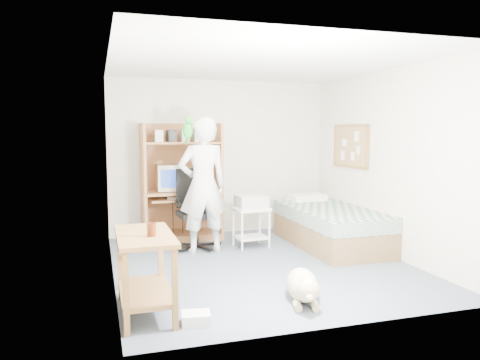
{
  "coord_description": "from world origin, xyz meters",
  "views": [
    {
      "loc": [
        -1.94,
        -5.45,
        1.68
      ],
      "look_at": [
        -0.18,
        0.29,
        1.05
      ],
      "focal_mm": 35.0,
      "sensor_mm": 36.0,
      "label": 1
    }
  ],
  "objects_px": {
    "office_chair": "(195,220)",
    "person": "(203,186)",
    "bed": "(330,226)",
    "printer_cart": "(251,221)",
    "dog": "(303,285)",
    "side_desk": "(145,261)",
    "computer_hutch": "(181,186)"
  },
  "relations": [
    {
      "from": "office_chair",
      "to": "person",
      "type": "relative_size",
      "value": 0.6
    },
    {
      "from": "bed",
      "to": "printer_cart",
      "type": "relative_size",
      "value": 3.48
    },
    {
      "from": "office_chair",
      "to": "dog",
      "type": "xyz_separation_m",
      "value": [
        0.59,
        -2.45,
        -0.24
      ]
    },
    {
      "from": "bed",
      "to": "person",
      "type": "relative_size",
      "value": 1.08
    },
    {
      "from": "dog",
      "to": "printer_cart",
      "type": "distance_m",
      "value": 2.23
    },
    {
      "from": "side_desk",
      "to": "office_chair",
      "type": "xyz_separation_m",
      "value": [
        0.94,
        2.31,
        -0.09
      ]
    },
    {
      "from": "side_desk",
      "to": "dog",
      "type": "relative_size",
      "value": 1.06
    },
    {
      "from": "person",
      "to": "dog",
      "type": "relative_size",
      "value": 1.98
    },
    {
      "from": "bed",
      "to": "side_desk",
      "type": "relative_size",
      "value": 2.02
    },
    {
      "from": "bed",
      "to": "person",
      "type": "xyz_separation_m",
      "value": [
        -1.86,
        0.18,
        0.65
      ]
    },
    {
      "from": "dog",
      "to": "printer_cart",
      "type": "bearing_deg",
      "value": 101.62
    },
    {
      "from": "bed",
      "to": "person",
      "type": "bearing_deg",
      "value": 174.49
    },
    {
      "from": "computer_hutch",
      "to": "side_desk",
      "type": "xyz_separation_m",
      "value": [
        -0.85,
        -2.94,
        -0.33
      ]
    },
    {
      "from": "dog",
      "to": "computer_hutch",
      "type": "bearing_deg",
      "value": 118.95
    },
    {
      "from": "printer_cart",
      "to": "office_chair",
      "type": "bearing_deg",
      "value": 157.87
    },
    {
      "from": "office_chair",
      "to": "printer_cart",
      "type": "bearing_deg",
      "value": -20.41
    },
    {
      "from": "computer_hutch",
      "to": "printer_cart",
      "type": "distance_m",
      "value": 1.3
    },
    {
      "from": "computer_hutch",
      "to": "person",
      "type": "xyz_separation_m",
      "value": [
        0.14,
        -0.94,
        0.11
      ]
    },
    {
      "from": "computer_hutch",
      "to": "person",
      "type": "relative_size",
      "value": 0.96
    },
    {
      "from": "computer_hutch",
      "to": "printer_cart",
      "type": "height_order",
      "value": "computer_hutch"
    },
    {
      "from": "computer_hutch",
      "to": "dog",
      "type": "bearing_deg",
      "value": -77.68
    },
    {
      "from": "office_chair",
      "to": "computer_hutch",
      "type": "bearing_deg",
      "value": 93.9
    },
    {
      "from": "office_chair",
      "to": "dog",
      "type": "bearing_deg",
      "value": -80.32
    },
    {
      "from": "bed",
      "to": "printer_cart",
      "type": "xyz_separation_m",
      "value": [
        -1.13,
        0.26,
        0.1
      ]
    },
    {
      "from": "computer_hutch",
      "to": "person",
      "type": "bearing_deg",
      "value": -81.58
    },
    {
      "from": "computer_hutch",
      "to": "bed",
      "type": "bearing_deg",
      "value": -29.29
    },
    {
      "from": "bed",
      "to": "dog",
      "type": "height_order",
      "value": "bed"
    },
    {
      "from": "side_desk",
      "to": "printer_cart",
      "type": "bearing_deg",
      "value": 50.39
    },
    {
      "from": "computer_hutch",
      "to": "person",
      "type": "distance_m",
      "value": 0.96
    },
    {
      "from": "office_chair",
      "to": "printer_cart",
      "type": "height_order",
      "value": "office_chair"
    },
    {
      "from": "bed",
      "to": "side_desk",
      "type": "xyz_separation_m",
      "value": [
        -2.85,
        -1.82,
        0.21
      ]
    },
    {
      "from": "printer_cart",
      "to": "dog",
      "type": "bearing_deg",
      "value": -100.53
    }
  ]
}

